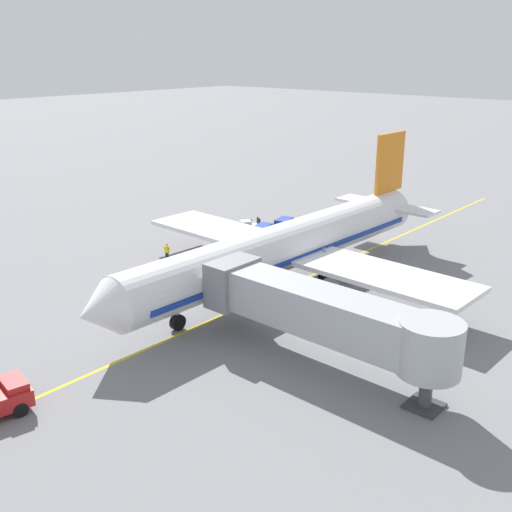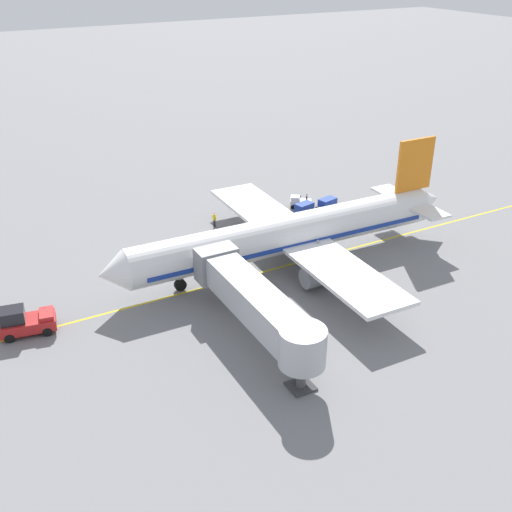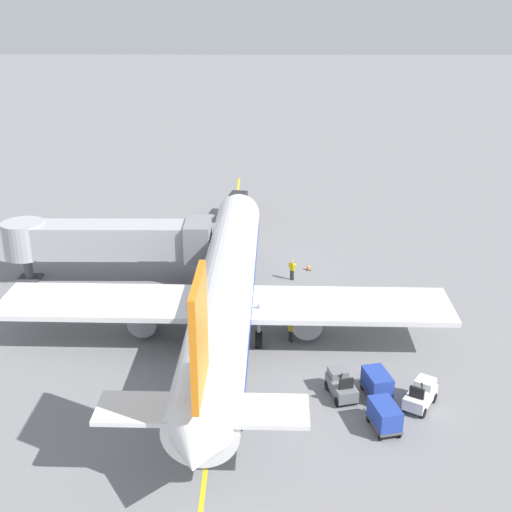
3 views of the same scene
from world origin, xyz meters
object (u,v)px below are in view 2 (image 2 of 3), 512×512
baggage_tug_lead (314,217)px  baggage_cart_front (304,208)px  ground_crew_marshaller (184,255)px  parked_airliner (290,234)px  ground_crew_loader (214,219)px  baggage_tug_trailing (300,202)px  baggage_cart_second_in_train (327,204)px  jet_bridge (256,303)px  pushback_tractor (25,321)px  safety_cone_nose_left (159,259)px  ground_crew_wing_walker (277,235)px

baggage_tug_lead → baggage_cart_front: baggage_tug_lead is taller
ground_crew_marshaller → baggage_cart_front: bearing=-75.9°
parked_airliner → ground_crew_loader: size_ratio=22.05×
ground_crew_loader → baggage_cart_front: bearing=-102.1°
parked_airliner → ground_crew_loader: parked_airliner is taller
baggage_tug_trailing → baggage_cart_second_in_train: (-2.45, -2.25, 0.24)m
ground_crew_marshaller → jet_bridge: bearing=-179.7°
baggage_tug_trailing → baggage_cart_front: bearing=158.9°
baggage_cart_front → baggage_tug_trailing: bearing=-21.1°
pushback_tractor → baggage_cart_front: 33.89m
ground_crew_loader → ground_crew_marshaller: 9.04m
baggage_tug_lead → baggage_cart_front: size_ratio=0.91×
baggage_cart_front → ground_crew_loader: size_ratio=1.76×
pushback_tractor → safety_cone_nose_left: (6.51, -13.80, -0.81)m
pushback_tractor → ground_crew_wing_walker: pushback_tractor is taller
jet_bridge → baggage_cart_second_in_train: jet_bridge is taller
pushback_tractor → jet_bridge: bearing=-121.5°
baggage_tug_trailing → baggage_cart_second_in_train: bearing=-137.4°
parked_airliner → baggage_cart_second_in_train: (9.05, -10.74, -2.24)m
parked_airliner → baggage_cart_front: 12.08m
pushback_tractor → baggage_cart_second_in_train: 36.92m
ground_crew_wing_walker → ground_crew_loader: size_ratio=1.00×
baggage_cart_second_in_train → ground_crew_wing_walker: bearing=115.7°
ground_crew_marshaller → baggage_cart_second_in_train: bearing=-78.3°
baggage_cart_second_in_train → ground_crew_loader: size_ratio=1.76×
baggage_tug_lead → ground_crew_marshaller: (-2.15, 16.71, 0.24)m
baggage_tug_lead → safety_cone_nose_left: size_ratio=4.60×
baggage_cart_second_in_train → ground_crew_loader: bearing=80.3°
parked_airliner → baggage_tug_trailing: bearing=-36.4°
pushback_tractor → ground_crew_loader: (11.48, -22.18, -0.15)m
safety_cone_nose_left → pushback_tractor: bearing=115.2°
parked_airliner → pushback_tractor: size_ratio=7.91×
jet_bridge → parked_airliner: bearing=-42.8°
pushback_tractor → baggage_tug_trailing: bearing=-70.9°
pushback_tractor → safety_cone_nose_left: 15.27m
baggage_cart_front → ground_crew_wing_walker: bearing=126.2°
baggage_tug_lead → safety_cone_nose_left: baggage_tug_lead is taller
parked_airliner → baggage_cart_second_in_train: 14.22m
pushback_tractor → safety_cone_nose_left: bearing=-64.8°
jet_bridge → ground_crew_loader: jet_bridge is taller
jet_bridge → ground_crew_marshaller: size_ratio=9.79×
ground_crew_loader → safety_cone_nose_left: size_ratio=2.86×
parked_airliner → ground_crew_loader: (11.37, 2.86, -2.23)m
jet_bridge → baggage_tug_trailing: bearing=-39.5°
parked_airliner → ground_crew_wing_walker: size_ratio=22.05×
baggage_cart_second_in_train → baggage_cart_front: bearing=88.3°
baggage_cart_second_in_train → parked_airliner: bearing=130.1°
parked_airliner → ground_crew_marshaller: bearing=61.8°
baggage_tug_trailing → ground_crew_marshaller: size_ratio=1.63×
baggage_tug_trailing → safety_cone_nose_left: 20.37m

